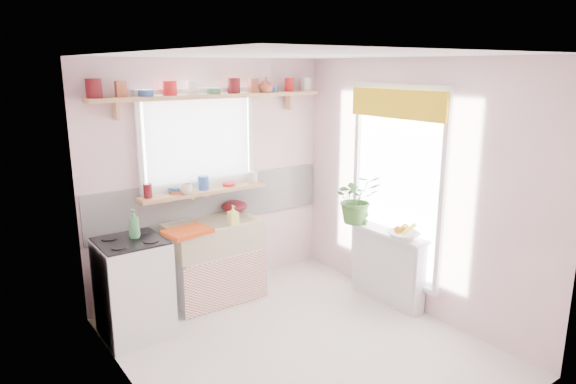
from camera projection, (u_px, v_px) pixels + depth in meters
room at (301, 170)px, 5.28m from camera, size 3.20×3.20×3.20m
sink_unit at (214, 260)px, 5.39m from camera, size 0.95×0.65×1.11m
cooker at (134, 288)px, 4.65m from camera, size 0.58×0.58×0.93m
radiator_ledge at (387, 265)px, 5.36m from camera, size 0.22×0.95×0.78m
windowsill at (204, 191)px, 5.37m from camera, size 1.40×0.22×0.04m
pine_shelf at (214, 96)px, 5.21m from camera, size 2.52×0.24×0.04m
shelf_crockery at (214, 88)px, 5.19m from camera, size 2.47×0.11×0.12m
sill_crockery at (203, 184)px, 5.35m from camera, size 1.35×0.11×0.12m
dish_tray at (187, 232)px, 4.92m from camera, size 0.47×0.38×0.04m
colander at (235, 206)px, 5.65m from camera, size 0.37×0.37×0.13m
jade_plant at (357, 198)px, 5.47m from camera, size 0.61×0.58×0.54m
fruit_bowl at (403, 235)px, 5.00m from camera, size 0.37×0.37×0.07m
herb_pot at (365, 216)px, 5.42m from camera, size 0.11×0.08×0.20m
soap_bottle_sink at (233, 215)px, 5.19m from camera, size 0.09×0.09×0.20m
sill_cup at (186, 189)px, 5.18m from camera, size 0.17×0.17×0.10m
sill_bowl at (176, 189)px, 5.25m from camera, size 0.21×0.21×0.06m
shelf_vase at (266, 85)px, 5.48m from camera, size 0.20×0.20×0.16m
cooker_bottle at (134, 224)px, 4.58m from camera, size 0.13×0.13×0.27m
fruit at (403, 229)px, 4.99m from camera, size 0.20×0.14×0.10m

